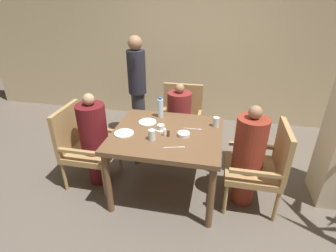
# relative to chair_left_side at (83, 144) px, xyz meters

# --- Properties ---
(ground_plane) EXTENTS (16.00, 16.00, 0.00)m
(ground_plane) POSITION_rel_chair_left_side_xyz_m (1.01, 0.00, -0.51)
(ground_plane) COLOR #60564C
(wall_back) EXTENTS (8.00, 0.06, 2.80)m
(wall_back) POSITION_rel_chair_left_side_xyz_m (1.01, 2.13, 0.89)
(wall_back) COLOR #C6B289
(wall_back) RESTS_ON ground_plane
(dining_table) EXTENTS (1.16, 1.03, 0.77)m
(dining_table) POSITION_rel_chair_left_side_xyz_m (1.01, 0.00, 0.17)
(dining_table) COLOR brown
(dining_table) RESTS_ON ground_plane
(chair_left_side) EXTENTS (0.56, 0.56, 0.96)m
(chair_left_side) POSITION_rel_chair_left_side_xyz_m (0.00, 0.00, 0.00)
(chair_left_side) COLOR #A88451
(chair_left_side) RESTS_ON ground_plane
(diner_in_left_chair) EXTENTS (0.32, 0.32, 1.15)m
(diner_in_left_chair) POSITION_rel_chair_left_side_xyz_m (0.15, 0.00, 0.08)
(diner_in_left_chair) COLOR #5B1419
(diner_in_left_chair) RESTS_ON ground_plane
(chair_far_side) EXTENTS (0.56, 0.56, 0.96)m
(chair_far_side) POSITION_rel_chair_left_side_xyz_m (1.01, 0.95, 0.00)
(chair_far_side) COLOR #A88451
(chair_far_side) RESTS_ON ground_plane
(diner_in_far_chair) EXTENTS (0.32, 0.32, 1.06)m
(diner_in_far_chair) POSITION_rel_chair_left_side_xyz_m (1.01, 0.80, 0.04)
(diner_in_far_chair) COLOR maroon
(diner_in_far_chair) RESTS_ON ground_plane
(chair_right_side) EXTENTS (0.56, 0.56, 0.96)m
(chair_right_side) POSITION_rel_chair_left_side_xyz_m (2.02, 0.00, 0.00)
(chair_right_side) COLOR #A88451
(chair_right_side) RESTS_ON ground_plane
(diner_in_right_chair) EXTENTS (0.32, 0.32, 1.15)m
(diner_in_right_chair) POSITION_rel_chair_left_side_xyz_m (1.87, 0.00, 0.08)
(diner_in_right_chair) COLOR maroon
(diner_in_right_chair) RESTS_ON ground_plane
(standing_host) EXTENTS (0.27, 0.30, 1.58)m
(standing_host) POSITION_rel_chair_left_side_xyz_m (0.30, 1.21, 0.34)
(standing_host) COLOR #2D2D33
(standing_host) RESTS_ON ground_plane
(plate_main_left) EXTENTS (0.20, 0.20, 0.01)m
(plate_main_left) POSITION_rel_chair_left_side_xyz_m (0.57, -0.12, 0.27)
(plate_main_left) COLOR white
(plate_main_left) RESTS_ON dining_table
(plate_main_right) EXTENTS (0.20, 0.20, 0.01)m
(plate_main_right) POSITION_rel_chair_left_side_xyz_m (0.74, 0.19, 0.27)
(plate_main_right) COLOR white
(plate_main_right) RESTS_ON dining_table
(teacup_with_saucer) EXTENTS (0.12, 0.12, 0.06)m
(teacup_with_saucer) POSITION_rel_chair_left_side_xyz_m (0.94, 0.04, 0.29)
(teacup_with_saucer) COLOR white
(teacup_with_saucer) RESTS_ON dining_table
(bowl_small) EXTENTS (0.13, 0.13, 0.04)m
(bowl_small) POSITION_rel_chair_left_side_xyz_m (1.20, -0.04, 0.28)
(bowl_small) COLOR white
(bowl_small) RESTS_ON dining_table
(water_bottle) EXTENTS (0.07, 0.07, 0.25)m
(water_bottle) POSITION_rel_chair_left_side_xyz_m (0.85, 0.37, 0.38)
(water_bottle) COLOR silver
(water_bottle) RESTS_ON dining_table
(glass_tall_near) EXTENTS (0.07, 0.07, 0.11)m
(glass_tall_near) POSITION_rel_chair_left_side_xyz_m (0.89, -0.18, 0.32)
(glass_tall_near) COLOR silver
(glass_tall_near) RESTS_ON dining_table
(glass_tall_mid) EXTENTS (0.07, 0.07, 0.11)m
(glass_tall_mid) POSITION_rel_chair_left_side_xyz_m (1.51, 0.25, 0.32)
(glass_tall_mid) COLOR silver
(glass_tall_mid) RESTS_ON dining_table
(salt_shaker) EXTENTS (0.03, 0.03, 0.07)m
(salt_shaker) POSITION_rel_chair_left_side_xyz_m (1.00, -0.08, 0.30)
(salt_shaker) COLOR white
(salt_shaker) RESTS_ON dining_table
(pepper_shaker) EXTENTS (0.03, 0.03, 0.07)m
(pepper_shaker) POSITION_rel_chair_left_side_xyz_m (1.04, -0.08, 0.30)
(pepper_shaker) COLOR #4C3D2D
(pepper_shaker) RESTS_ON dining_table
(fork_beside_plate) EXTENTS (0.19, 0.02, 0.00)m
(fork_beside_plate) POSITION_rel_chair_left_side_xyz_m (1.29, 0.13, 0.27)
(fork_beside_plate) COLOR silver
(fork_beside_plate) RESTS_ON dining_table
(knife_beside_plate) EXTENTS (0.20, 0.07, 0.00)m
(knife_beside_plate) POSITION_rel_chair_left_side_xyz_m (1.15, -0.28, 0.27)
(knife_beside_plate) COLOR silver
(knife_beside_plate) RESTS_ON dining_table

